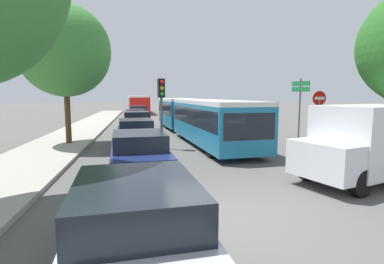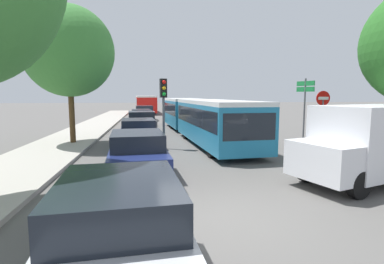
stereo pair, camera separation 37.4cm
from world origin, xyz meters
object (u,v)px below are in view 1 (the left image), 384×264
at_px(white_van, 374,140).
at_px(tree_left_mid, 64,51).
at_px(queued_car_silver, 136,228).
at_px(queued_car_white, 138,113).
at_px(queued_car_tan, 135,117).
at_px(direction_sign_post, 300,96).
at_px(queued_car_blue, 136,133).
at_px(traffic_light, 161,98).
at_px(queued_car_graphite, 137,122).
at_px(articulated_bus, 196,115).
at_px(queued_car_navy, 139,154).
at_px(city_bus_rear, 138,103).
at_px(no_entry_sign, 319,110).

height_order(white_van, tree_left_mid, tree_left_mid).
relative_size(white_van, tree_left_mid, 0.75).
height_order(queued_car_silver, tree_left_mid, tree_left_mid).
distance_m(queued_car_white, tree_left_mid, 16.49).
relative_size(queued_car_tan, direction_sign_post, 1.14).
distance_m(queued_car_blue, traffic_light, 2.29).
bearing_deg(queued_car_blue, queued_car_graphite, -3.97).
relative_size(queued_car_blue, queued_car_white, 0.94).
bearing_deg(queued_car_silver, articulated_bus, -17.93).
bearing_deg(queued_car_blue, traffic_light, -123.15).
xyz_separation_m(queued_car_navy, direction_sign_post, (9.56, 6.97, 1.82)).
height_order(queued_car_navy, traffic_light, traffic_light).
height_order(queued_car_blue, white_van, white_van).
bearing_deg(articulated_bus, traffic_light, -35.73).
xyz_separation_m(queued_car_tan, queued_car_white, (0.19, 5.41, 0.06)).
xyz_separation_m(queued_car_silver, queued_car_graphite, (-0.12, 16.86, 0.02)).
height_order(queued_car_graphite, queued_car_white, queued_car_white).
height_order(queued_car_blue, traffic_light, traffic_light).
bearing_deg(articulated_bus, queued_car_tan, -158.85).
bearing_deg(queued_car_tan, articulated_bus, -158.63).
bearing_deg(queued_car_blue, queued_car_tan, -3.21).
distance_m(direction_sign_post, tree_left_mid, 13.38).
bearing_deg(city_bus_rear, white_van, -171.54).
height_order(direction_sign_post, tree_left_mid, tree_left_mid).
relative_size(queued_car_silver, white_van, 0.81).
distance_m(city_bus_rear, queued_car_graphite, 23.63).
height_order(queued_car_blue, queued_car_graphite, queued_car_graphite).
bearing_deg(queued_car_blue, no_entry_sign, -106.44).
height_order(city_bus_rear, white_van, city_bus_rear).
xyz_separation_m(queued_car_silver, direction_sign_post, (9.60, 12.53, 1.81)).
height_order(queued_car_navy, queued_car_graphite, queued_car_graphite).
xyz_separation_m(city_bus_rear, queued_car_tan, (-0.19, -18.08, -0.75)).
height_order(queued_car_tan, no_entry_sign, no_entry_sign).
bearing_deg(queued_car_graphite, queued_car_white, -4.16).
distance_m(city_bus_rear, queued_car_tan, 18.10).
bearing_deg(tree_left_mid, traffic_light, -21.55).
bearing_deg(white_van, traffic_light, -64.82).
xyz_separation_m(articulated_bus, tree_left_mid, (-7.13, -2.08, 3.47)).
distance_m(queued_car_silver, queued_car_blue, 11.06).
relative_size(city_bus_rear, white_van, 2.20).
relative_size(articulated_bus, queued_car_blue, 3.82).
xyz_separation_m(city_bus_rear, traffic_light, (1.22, -30.12, 1.04)).
xyz_separation_m(city_bus_rear, queued_car_graphite, (-0.04, -23.62, -0.69)).
distance_m(city_bus_rear, queued_car_white, 12.69).
height_order(queued_car_graphite, traffic_light, traffic_light).
bearing_deg(queued_car_graphite, tree_left_mid, 139.41).
xyz_separation_m(city_bus_rear, no_entry_sign, (8.74, -31.36, 0.42)).
bearing_deg(queued_car_silver, queued_car_tan, -3.26).
distance_m(queued_car_graphite, traffic_light, 6.85).
distance_m(queued_car_silver, queued_car_tan, 22.40).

